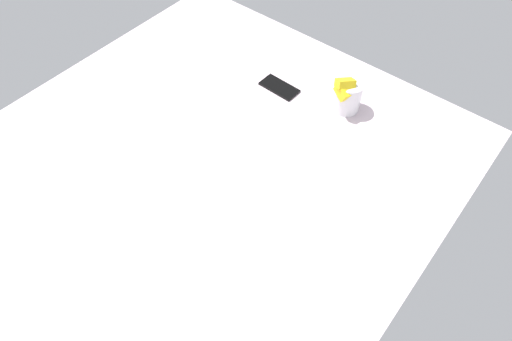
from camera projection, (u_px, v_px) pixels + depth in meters
bed_mattress at (171, 212)px, 143.44cm from camera, size 180.00×140.00×18.00cm
snack_cup at (347, 95)px, 154.05cm from camera, size 10.57×9.23×14.04cm
cell_phone at (279, 87)px, 164.98cm from camera, size 7.19×14.19×0.80cm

